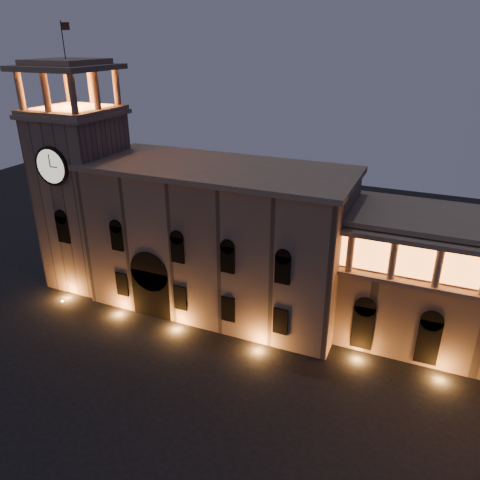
% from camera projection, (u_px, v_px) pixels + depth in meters
% --- Properties ---
extents(ground, '(160.00, 160.00, 0.00)m').
position_uv_depth(ground, '(129.00, 432.00, 39.64)').
color(ground, black).
rests_on(ground, ground).
extents(government_building, '(30.80, 12.80, 17.60)m').
position_uv_depth(government_building, '(218.00, 239.00, 55.32)').
color(government_building, '#826955').
rests_on(government_building, ground).
extents(clock_tower, '(9.80, 9.80, 32.40)m').
position_uv_depth(clock_tower, '(84.00, 192.00, 59.71)').
color(clock_tower, '#826955').
rests_on(clock_tower, ground).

